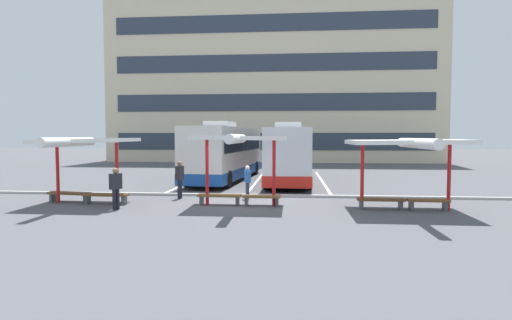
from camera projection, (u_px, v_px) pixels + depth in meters
ground_plane at (240, 202)px, 17.94m from camera, size 160.00×160.00×0.00m
terminal_building at (275, 75)px, 51.88m from camera, size 37.56×15.68×24.04m
coach_bus_0 at (226, 153)px, 27.01m from camera, size 3.68×11.80×3.82m
coach_bus_1 at (289, 154)px, 25.86m from camera, size 2.68×10.78×3.72m
lane_stripe_0 at (193, 180)px, 26.96m from camera, size 0.16×14.00×0.01m
lane_stripe_1 at (257, 181)px, 26.59m from camera, size 0.16×14.00×0.01m
lane_stripe_2 at (322, 181)px, 26.22m from camera, size 0.16×14.00×0.01m
waiting_shelter_0 at (83, 142)px, 17.34m from camera, size 3.68×4.80×2.86m
bench_0 at (69, 195)px, 17.96m from camera, size 2.04×0.69×0.45m
bench_1 at (106, 196)px, 17.50m from camera, size 1.94×0.45×0.45m
waiting_shelter_1 at (239, 140)px, 16.73m from camera, size 3.82×4.39×2.99m
bench_2 at (219, 197)px, 17.29m from camera, size 1.85×0.46×0.45m
bench_3 at (262, 198)px, 17.03m from camera, size 1.58×0.44×0.45m
waiting_shelter_2 at (408, 143)px, 15.62m from camera, size 4.31×5.26×2.84m
bench_4 at (381, 201)px, 16.19m from camera, size 1.83×0.42×0.45m
bench_5 at (428, 202)px, 15.99m from camera, size 1.59×0.43×0.45m
platform_kerb at (245, 195)px, 19.70m from camera, size 44.00×0.24×0.12m
waiting_passenger_0 at (180, 176)px, 19.03m from camera, size 0.29×0.54×1.76m
waiting_passenger_1 at (247, 180)px, 18.88m from camera, size 0.35×0.50×1.55m
waiting_passenger_2 at (116, 186)px, 16.11m from camera, size 0.41×0.53×1.66m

